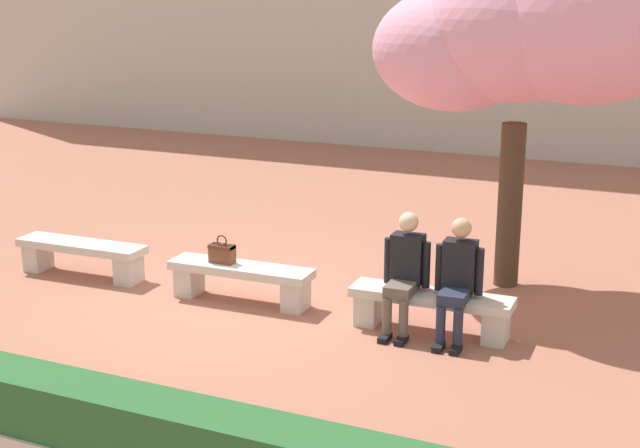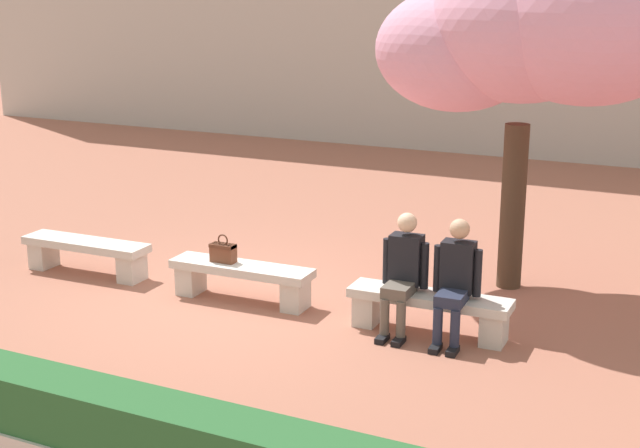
{
  "view_description": "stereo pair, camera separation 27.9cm",
  "coord_description": "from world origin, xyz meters",
  "px_view_note": "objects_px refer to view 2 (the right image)",
  "views": [
    {
      "loc": [
        4.91,
        -8.62,
        3.62
      ],
      "look_at": [
        0.93,
        0.2,
        1.0
      ],
      "focal_mm": 50.0,
      "sensor_mm": 36.0,
      "label": 1
    },
    {
      "loc": [
        5.16,
        -8.5,
        3.62
      ],
      "look_at": [
        0.93,
        0.2,
        1.0
      ],
      "focal_mm": 50.0,
      "sensor_mm": 36.0,
      "label": 2
    }
  ],
  "objects_px": {
    "stone_bench_near_west": "(242,276)",
    "handbag": "(223,251)",
    "cherry_tree_main": "(532,32)",
    "person_seated_left": "(403,269)",
    "person_seated_right": "(456,277)",
    "stone_bench_center": "(429,307)",
    "stone_bench_west_end": "(86,251)"
  },
  "relations": [
    {
      "from": "stone_bench_west_end",
      "to": "stone_bench_near_west",
      "type": "distance_m",
      "value": 2.31
    },
    {
      "from": "stone_bench_west_end",
      "to": "stone_bench_near_west",
      "type": "bearing_deg",
      "value": 0.0
    },
    {
      "from": "handbag",
      "to": "cherry_tree_main",
      "type": "xyz_separation_m",
      "value": [
        3.05,
        1.84,
        2.51
      ]
    },
    {
      "from": "handbag",
      "to": "stone_bench_center",
      "type": "bearing_deg",
      "value": 0.19
    },
    {
      "from": "stone_bench_west_end",
      "to": "person_seated_right",
      "type": "distance_m",
      "value": 4.94
    },
    {
      "from": "stone_bench_west_end",
      "to": "person_seated_left",
      "type": "distance_m",
      "value": 4.36
    },
    {
      "from": "handbag",
      "to": "stone_bench_west_end",
      "type": "bearing_deg",
      "value": 179.77
    },
    {
      "from": "stone_bench_center",
      "to": "person_seated_right",
      "type": "xyz_separation_m",
      "value": [
        0.29,
        -0.05,
        0.4
      ]
    },
    {
      "from": "person_seated_left",
      "to": "handbag",
      "type": "height_order",
      "value": "person_seated_left"
    },
    {
      "from": "stone_bench_center",
      "to": "cherry_tree_main",
      "type": "height_order",
      "value": "cherry_tree_main"
    },
    {
      "from": "stone_bench_near_west",
      "to": "person_seated_right",
      "type": "height_order",
      "value": "person_seated_right"
    },
    {
      "from": "person_seated_left",
      "to": "cherry_tree_main",
      "type": "distance_m",
      "value": 3.14
    },
    {
      "from": "cherry_tree_main",
      "to": "stone_bench_west_end",
      "type": "bearing_deg",
      "value": -160.35
    },
    {
      "from": "person_seated_right",
      "to": "handbag",
      "type": "bearing_deg",
      "value": 179.09
    },
    {
      "from": "person_seated_right",
      "to": "cherry_tree_main",
      "type": "relative_size",
      "value": 0.31
    },
    {
      "from": "cherry_tree_main",
      "to": "person_seated_right",
      "type": "bearing_deg",
      "value": -96.26
    },
    {
      "from": "person_seated_left",
      "to": "cherry_tree_main",
      "type": "height_order",
      "value": "cherry_tree_main"
    },
    {
      "from": "stone_bench_near_west",
      "to": "stone_bench_center",
      "type": "distance_m",
      "value": 2.31
    },
    {
      "from": "person_seated_left",
      "to": "stone_bench_center",
      "type": "bearing_deg",
      "value": 10.67
    },
    {
      "from": "stone_bench_center",
      "to": "person_seated_right",
      "type": "relative_size",
      "value": 1.36
    },
    {
      "from": "person_seated_right",
      "to": "stone_bench_west_end",
      "type": "bearing_deg",
      "value": 179.38
    },
    {
      "from": "handbag",
      "to": "cherry_tree_main",
      "type": "distance_m",
      "value": 4.36
    },
    {
      "from": "stone_bench_near_west",
      "to": "handbag",
      "type": "height_order",
      "value": "handbag"
    },
    {
      "from": "stone_bench_west_end",
      "to": "stone_bench_center",
      "type": "xyz_separation_m",
      "value": [
        4.63,
        0.0,
        0.0
      ]
    },
    {
      "from": "stone_bench_center",
      "to": "person_seated_left",
      "type": "height_order",
      "value": "person_seated_left"
    },
    {
      "from": "stone_bench_near_west",
      "to": "handbag",
      "type": "xyz_separation_m",
      "value": [
        -0.24,
        -0.01,
        0.28
      ]
    },
    {
      "from": "cherry_tree_main",
      "to": "stone_bench_near_west",
      "type": "bearing_deg",
      "value": -146.93
    },
    {
      "from": "stone_bench_near_west",
      "to": "stone_bench_center",
      "type": "height_order",
      "value": "same"
    },
    {
      "from": "stone_bench_center",
      "to": "handbag",
      "type": "distance_m",
      "value": 2.57
    },
    {
      "from": "stone_bench_west_end",
      "to": "stone_bench_center",
      "type": "relative_size",
      "value": 1.0
    },
    {
      "from": "stone_bench_near_west",
      "to": "cherry_tree_main",
      "type": "distance_m",
      "value": 4.36
    },
    {
      "from": "stone_bench_center",
      "to": "cherry_tree_main",
      "type": "xyz_separation_m",
      "value": [
        0.5,
        1.83,
        2.78
      ]
    }
  ]
}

